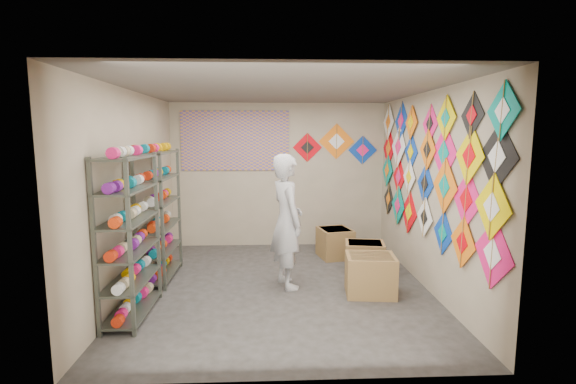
{
  "coord_description": "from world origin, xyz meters",
  "views": [
    {
      "loc": [
        -0.16,
        -5.6,
        2.12
      ],
      "look_at": [
        0.1,
        0.3,
        1.3
      ],
      "focal_mm": 26.0,
      "sensor_mm": 36.0,
      "label": 1
    }
  ],
  "objects_px": {
    "carton_c": "(335,243)",
    "shelf_rack_front": "(129,237)",
    "shelf_rack_back": "(159,215)",
    "carton_a": "(370,275)",
    "carton_b": "(364,258)",
    "shopkeeper": "(287,221)"
  },
  "relations": [
    {
      "from": "shelf_rack_back",
      "to": "carton_a",
      "type": "xyz_separation_m",
      "value": [
        2.95,
        -0.77,
        -0.68
      ]
    },
    {
      "from": "shelf_rack_front",
      "to": "shopkeeper",
      "type": "xyz_separation_m",
      "value": [
        1.85,
        0.89,
        -0.02
      ]
    },
    {
      "from": "shelf_rack_back",
      "to": "carton_a",
      "type": "height_order",
      "value": "shelf_rack_back"
    },
    {
      "from": "shelf_rack_back",
      "to": "carton_c",
      "type": "distance_m",
      "value": 2.98
    },
    {
      "from": "shopkeeper",
      "to": "carton_b",
      "type": "bearing_deg",
      "value": -86.58
    },
    {
      "from": "shopkeeper",
      "to": "carton_c",
      "type": "distance_m",
      "value": 1.75
    },
    {
      "from": "shelf_rack_front",
      "to": "carton_b",
      "type": "bearing_deg",
      "value": 24.37
    },
    {
      "from": "carton_a",
      "to": "carton_b",
      "type": "height_order",
      "value": "carton_a"
    },
    {
      "from": "shelf_rack_back",
      "to": "carton_b",
      "type": "height_order",
      "value": "shelf_rack_back"
    },
    {
      "from": "carton_b",
      "to": "carton_c",
      "type": "height_order",
      "value": "carton_c"
    },
    {
      "from": "shelf_rack_front",
      "to": "carton_c",
      "type": "distance_m",
      "value": 3.61
    },
    {
      "from": "shelf_rack_back",
      "to": "carton_b",
      "type": "distance_m",
      "value": 3.15
    },
    {
      "from": "shelf_rack_front",
      "to": "shopkeeper",
      "type": "relative_size",
      "value": 1.02
    },
    {
      "from": "shopkeeper",
      "to": "carton_c",
      "type": "relative_size",
      "value": 3.23
    },
    {
      "from": "carton_c",
      "to": "shelf_rack_front",
      "type": "bearing_deg",
      "value": -152.71
    },
    {
      "from": "shelf_rack_back",
      "to": "carton_a",
      "type": "relative_size",
      "value": 2.98
    },
    {
      "from": "shopkeeper",
      "to": "carton_b",
      "type": "height_order",
      "value": "shopkeeper"
    },
    {
      "from": "shelf_rack_front",
      "to": "carton_b",
      "type": "distance_m",
      "value": 3.44
    },
    {
      "from": "shelf_rack_front",
      "to": "shelf_rack_back",
      "type": "xyz_separation_m",
      "value": [
        0.0,
        1.3,
        0.0
      ]
    },
    {
      "from": "carton_a",
      "to": "carton_c",
      "type": "bearing_deg",
      "value": 102.77
    },
    {
      "from": "shelf_rack_back",
      "to": "shopkeeper",
      "type": "xyz_separation_m",
      "value": [
        1.85,
        -0.41,
        -0.02
      ]
    },
    {
      "from": "carton_b",
      "to": "shopkeeper",
      "type": "bearing_deg",
      "value": -148.32
    }
  ]
}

